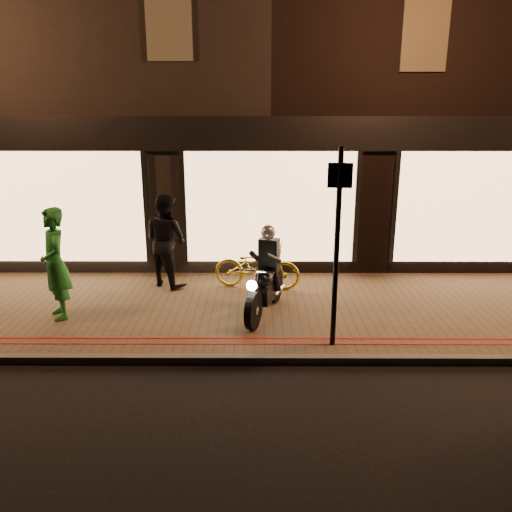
{
  "coord_description": "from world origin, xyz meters",
  "views": [
    {
      "loc": [
        -0.26,
        -6.6,
        3.57
      ],
      "look_at": [
        -0.29,
        1.97,
        1.1
      ],
      "focal_mm": 35.0,
      "sensor_mm": 36.0,
      "label": 1
    }
  ],
  "objects_px": {
    "person_green": "(55,264)",
    "sign_post": "(337,239)",
    "motorcycle": "(266,280)",
    "bicycle_gold": "(257,266)"
  },
  "relations": [
    {
      "from": "sign_post",
      "to": "person_green",
      "type": "relative_size",
      "value": 1.55
    },
    {
      "from": "sign_post",
      "to": "person_green",
      "type": "xyz_separation_m",
      "value": [
        -4.61,
        1.07,
        -0.71
      ]
    },
    {
      "from": "motorcycle",
      "to": "person_green",
      "type": "xyz_separation_m",
      "value": [
        -3.6,
        -0.18,
        0.35
      ]
    },
    {
      "from": "motorcycle",
      "to": "bicycle_gold",
      "type": "distance_m",
      "value": 1.36
    },
    {
      "from": "sign_post",
      "to": "person_green",
      "type": "height_order",
      "value": "sign_post"
    },
    {
      "from": "motorcycle",
      "to": "bicycle_gold",
      "type": "xyz_separation_m",
      "value": [
        -0.16,
        1.34,
        -0.16
      ]
    },
    {
      "from": "person_green",
      "to": "sign_post",
      "type": "bearing_deg",
      "value": 44.5
    },
    {
      "from": "sign_post",
      "to": "bicycle_gold",
      "type": "bearing_deg",
      "value": 114.45
    },
    {
      "from": "motorcycle",
      "to": "bicycle_gold",
      "type": "height_order",
      "value": "motorcycle"
    },
    {
      "from": "motorcycle",
      "to": "person_green",
      "type": "height_order",
      "value": "person_green"
    }
  ]
}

